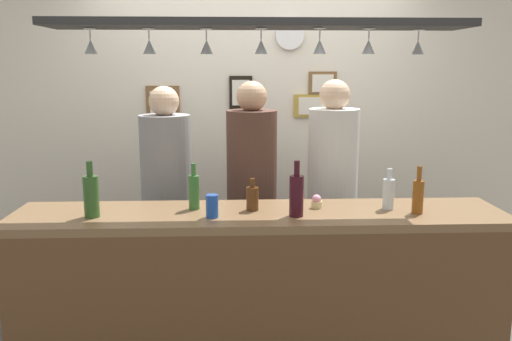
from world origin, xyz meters
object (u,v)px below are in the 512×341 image
(person_middle_brown_shirt, at_px, (252,183))
(bottle_beer_green_import, at_px, (194,191))
(picture_frame_lower_pair, at_px, (313,106))
(bottle_wine_dark_red, at_px, (296,195))
(cupcake, at_px, (316,202))
(picture_frame_crest, at_px, (241,93))
(bottle_soda_clear, at_px, (389,193))
(person_right_white_patterned_shirt, at_px, (332,181))
(person_left_grey_shirt, at_px, (167,186))
(bottle_beer_amber_tall, at_px, (418,195))
(bottle_champagne_green, at_px, (91,195))
(bottle_beer_brown_stubby, at_px, (252,198))
(drink_can, at_px, (212,206))
(picture_frame_caricature, at_px, (163,108))
(picture_frame_upper_small, at_px, (323,83))
(wall_clock, at_px, (290,35))

(person_middle_brown_shirt, xyz_separation_m, bottle_beer_green_import, (-0.34, -0.64, 0.10))
(bottle_beer_green_import, relative_size, picture_frame_lower_pair, 0.87)
(bottle_wine_dark_red, bearing_deg, cupcake, 49.74)
(picture_frame_crest, bearing_deg, bottle_soda_clear, -59.86)
(person_middle_brown_shirt, bearing_deg, bottle_wine_dark_red, -75.51)
(person_middle_brown_shirt, distance_m, person_right_white_patterned_shirt, 0.55)
(bottle_wine_dark_red, bearing_deg, bottle_soda_clear, 12.72)
(person_left_grey_shirt, distance_m, picture_frame_crest, 1.05)
(bottle_beer_amber_tall, bearing_deg, person_left_grey_shirt, 151.71)
(cupcake, bearing_deg, bottle_champagne_green, -174.04)
(bottle_soda_clear, bearing_deg, picture_frame_crest, 120.14)
(bottle_beer_brown_stubby, bearing_deg, drink_can, -148.65)
(bottle_beer_green_import, distance_m, picture_frame_lower_pair, 1.62)
(drink_can, relative_size, picture_frame_caricature, 0.36)
(person_middle_brown_shirt, distance_m, picture_frame_caricature, 1.07)
(bottle_beer_amber_tall, relative_size, bottle_champagne_green, 0.87)
(bottle_soda_clear, bearing_deg, person_middle_brown_shirt, 137.00)
(bottle_soda_clear, relative_size, cupcake, 2.95)
(picture_frame_crest, relative_size, picture_frame_caricature, 0.76)
(bottle_beer_green_import, bearing_deg, person_middle_brown_shirt, 61.74)
(drink_can, xyz_separation_m, picture_frame_lower_pair, (0.75, 1.50, 0.41))
(bottle_beer_brown_stubby, xyz_separation_m, picture_frame_upper_small, (0.60, 1.37, 0.58))
(picture_frame_upper_small, relative_size, wall_clock, 1.00)
(bottle_wine_dark_red, height_order, picture_frame_upper_small, picture_frame_upper_small)
(bottle_beer_brown_stubby, distance_m, cupcake, 0.36)
(bottle_beer_green_import, relative_size, bottle_beer_brown_stubby, 1.44)
(person_middle_brown_shirt, bearing_deg, person_right_white_patterned_shirt, 0.00)
(bottle_beer_green_import, distance_m, wall_clock, 1.74)
(bottle_soda_clear, bearing_deg, picture_frame_upper_small, 96.38)
(bottle_soda_clear, xyz_separation_m, bottle_champagne_green, (-1.61, -0.09, 0.03))
(drink_can, distance_m, picture_frame_caricature, 1.62)
(bottle_beer_amber_tall, xyz_separation_m, picture_frame_crest, (-0.93, 1.47, 0.48))
(bottle_beer_brown_stubby, height_order, picture_frame_upper_small, picture_frame_upper_small)
(drink_can, bearing_deg, person_left_grey_shirt, 112.60)
(picture_frame_crest, bearing_deg, bottle_beer_brown_stubby, -88.28)
(bottle_champagne_green, bearing_deg, bottle_soda_clear, 3.18)
(bottle_wine_dark_red, xyz_separation_m, cupcake, (0.13, 0.16, -0.08))
(bottle_soda_clear, height_order, picture_frame_upper_small, picture_frame_upper_small)
(picture_frame_crest, xyz_separation_m, picture_frame_lower_pair, (0.57, 0.00, -0.11))
(person_right_white_patterned_shirt, xyz_separation_m, picture_frame_crest, (-0.61, 0.69, 0.57))
(wall_clock, bearing_deg, bottle_champagne_green, -129.23)
(bottle_beer_brown_stubby, relative_size, wall_clock, 0.82)
(person_left_grey_shirt, xyz_separation_m, picture_frame_crest, (0.52, 0.69, 0.60))
(bottle_beer_brown_stubby, height_order, picture_frame_lower_pair, picture_frame_lower_pair)
(bottle_beer_amber_tall, xyz_separation_m, bottle_beer_brown_stubby, (-0.89, 0.10, -0.03))
(person_left_grey_shirt, distance_m, picture_frame_caricature, 0.84)
(drink_can, height_order, cupcake, drink_can)
(picture_frame_crest, bearing_deg, picture_frame_caricature, 180.00)
(person_middle_brown_shirt, height_order, picture_frame_caricature, person_middle_brown_shirt)
(person_right_white_patterned_shirt, height_order, picture_frame_crest, picture_frame_crest)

